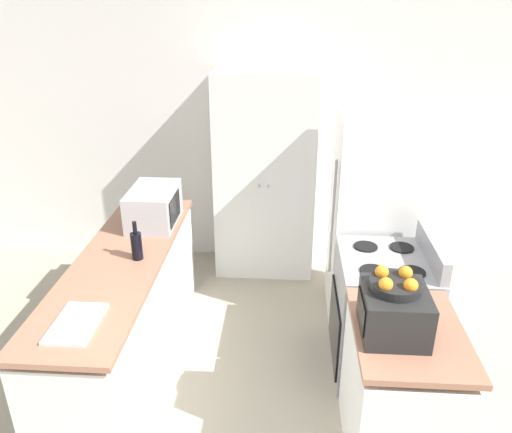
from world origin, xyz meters
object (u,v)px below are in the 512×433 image
object	(u,v)px
fruit_bowl	(395,283)
wine_bottle	(137,245)
stove	(381,314)
refrigerator	(374,220)
toaster_oven	(394,312)
microwave	(154,206)
pantry_cabinet	(265,177)

from	to	relation	value
fruit_bowl	wine_bottle	bearing A→B (deg)	156.33
stove	refrigerator	bearing A→B (deg)	88.45
stove	toaster_oven	bearing A→B (deg)	-98.62
fruit_bowl	stove	bearing A→B (deg)	80.67
stove	fruit_bowl	distance (m)	1.10
microwave	fruit_bowl	size ratio (longest dim) A/B	1.97
microwave	wine_bottle	world-z (taller)	microwave
pantry_cabinet	microwave	world-z (taller)	pantry_cabinet
wine_bottle	toaster_oven	size ratio (longest dim) A/B	0.75
pantry_cabinet	microwave	size ratio (longest dim) A/B	3.72
pantry_cabinet	toaster_oven	world-z (taller)	pantry_cabinet
stove	refrigerator	xyz separation A→B (m)	(0.02, 0.75, 0.41)
microwave	refrigerator	bearing A→B (deg)	8.38
refrigerator	wine_bottle	distance (m)	1.94
pantry_cabinet	toaster_oven	distance (m)	2.39
refrigerator	fruit_bowl	bearing A→B (deg)	-95.59
stove	wine_bottle	world-z (taller)	wine_bottle
refrigerator	toaster_oven	xyz separation A→B (m)	(-0.14, -1.57, 0.17)
stove	toaster_oven	world-z (taller)	toaster_oven
toaster_oven	fruit_bowl	xyz separation A→B (m)	(-0.01, 0.02, 0.17)
refrigerator	microwave	bearing A→B (deg)	-171.62
toaster_oven	refrigerator	bearing A→B (deg)	84.75
stove	wine_bottle	xyz separation A→B (m)	(-1.72, -0.10, 0.55)
pantry_cabinet	stove	world-z (taller)	pantry_cabinet
microwave	toaster_oven	distance (m)	2.08
pantry_cabinet	microwave	distance (m)	1.27
refrigerator	fruit_bowl	size ratio (longest dim) A/B	6.50
microwave	stove	bearing A→B (deg)	-15.62
wine_bottle	fruit_bowl	bearing A→B (deg)	-23.67
stove	wine_bottle	size ratio (longest dim) A/B	3.85
microwave	wine_bottle	distance (m)	0.59
wine_bottle	microwave	bearing A→B (deg)	92.75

